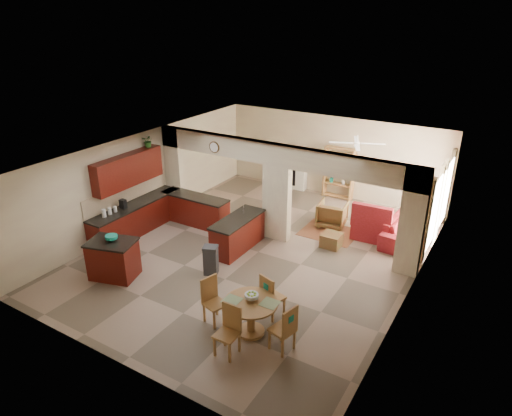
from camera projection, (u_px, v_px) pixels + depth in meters
The scene contains 39 objects.
floor at pixel (258, 252), 12.47m from camera, with size 10.00×10.00×0.00m, color gray.
ceiling at pixel (259, 153), 11.34m from camera, with size 10.00×10.00×0.00m, color white.
wall_back at pixel (332, 156), 15.82m from camera, with size 8.00×8.00×0.00m, color beige.
wall_front at pixel (112, 301), 7.99m from camera, with size 8.00×8.00×0.00m, color beige.
wall_left at pixel (145, 178), 13.80m from camera, with size 10.00×10.00×0.00m, color beige.
wall_right at pixel (415, 242), 10.01m from camera, with size 10.00×10.00×0.00m, color beige.
partition_left_pier at pixel (175, 170), 14.44m from camera, with size 0.60×0.25×2.80m, color beige.
partition_center_pier at pixel (277, 203), 12.81m from camera, with size 0.80×0.25×2.20m, color beige.
partition_right_pier at pixel (412, 222), 10.93m from camera, with size 0.60×0.25×2.80m, color beige.
partition_header at pixel (278, 155), 12.25m from camera, with size 8.00×0.25×0.60m, color beige.
kitchen_counter at pixel (161, 214), 13.63m from camera, with size 2.52×3.29×1.48m.
upper_cabinets at pixel (128, 170), 12.88m from camera, with size 0.35×2.40×0.90m, color #490B08.
peninsula at pixel (238, 233), 12.48m from camera, with size 0.70×1.85×0.91m.
wall_clock at pixel (214, 147), 13.10m from camera, with size 0.34×0.34×0.03m, color #4F381A.
rug at pixel (329, 232), 13.54m from camera, with size 1.60×1.30×0.01m, color brown.
fireplace at pixel (289, 171), 16.76m from camera, with size 1.60×0.35×1.20m.
shelving_unit at pixel (339, 173), 15.72m from camera, with size 1.00×0.32×1.80m, color #A36A38.
window_a at pixel (434, 213), 11.90m from camera, with size 0.02×0.90×1.90m, color white.
window_b at pixel (446, 193), 13.24m from camera, with size 0.02×0.90×1.90m, color white.
glazed_door at pixel (440, 207), 12.63m from camera, with size 0.02×0.70×2.10m, color white.
drape_a_left at pixel (427, 221), 11.45m from camera, with size 0.10×0.28×2.30m, color #461E1C.
drape_a_right at pixel (437, 205), 12.39m from camera, with size 0.10×0.28×2.30m, color #461E1C.
drape_b_left at pixel (441, 199), 12.79m from camera, with size 0.10×0.28×2.30m, color #461E1C.
drape_b_right at pixel (449, 186), 13.73m from camera, with size 0.10×0.28×2.30m, color #461E1C.
ceiling_fan at pixel (357, 143), 13.08m from camera, with size 1.00×1.00×0.10m, color white.
kitchen_island at pixel (113, 259), 11.15m from camera, with size 1.30×1.09×0.97m.
teal_bowl at pixel (111, 238), 10.98m from camera, with size 0.29×0.29×0.14m, color #148D75.
trash_can at pixel (211, 261), 11.32m from camera, with size 0.33×0.28×0.71m, color #2D2C2F.
dining_table at pixel (251, 312), 9.18m from camera, with size 1.10×1.10×0.75m.
fruit_bowl at pixel (252, 296), 9.12m from camera, with size 0.28×0.28×0.15m, color #7CAD25.
sofa at pixel (409, 228), 13.03m from camera, with size 0.95×2.43×0.71m, color maroon.
chaise at pixel (374, 230), 13.19m from camera, with size 1.13×0.92×0.45m, color maroon.
armchair at pixel (332, 214), 13.82m from camera, with size 0.82×0.85×0.77m, color maroon.
ottoman at pixel (331, 240), 12.69m from camera, with size 0.53×0.53×0.38m, color maroon.
plant at pixel (148, 141), 13.32m from camera, with size 0.33×0.29×0.37m, color #225115.
chair_north at pixel (270, 295), 9.63m from camera, with size 0.52×0.52×1.02m.
chair_east at pixel (286, 328), 8.65m from camera, with size 0.51×0.51×1.02m.
chair_south at pixel (229, 328), 8.64m from camera, with size 0.43×0.43×1.02m.
chair_west at pixel (213, 298), 9.53m from camera, with size 0.52×0.52×1.02m.
Camera 1 is at (5.60, -9.39, 6.11)m, focal length 32.00 mm.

